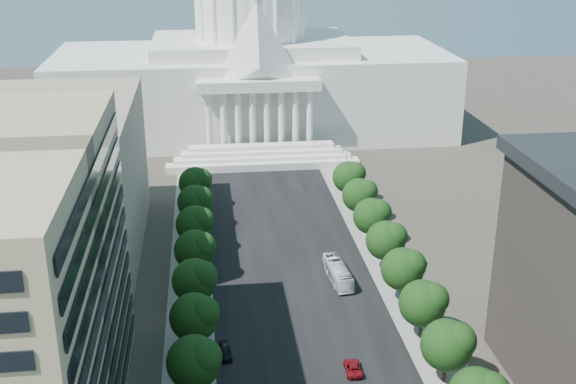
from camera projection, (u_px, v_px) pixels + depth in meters
name	position (u px, v px, depth m)	size (l,w,h in m)	color
road_asphalt	(288.00, 261.00, 142.43)	(30.00, 260.00, 0.01)	black
sidewalk_left	(191.00, 266.00, 140.34)	(8.00, 260.00, 0.02)	gray
sidewalk_right	(382.00, 256.00, 144.51)	(8.00, 260.00, 0.02)	gray
capitol	(252.00, 67.00, 223.37)	(120.00, 56.00, 73.00)	white
office_block_left_far	(38.00, 182.00, 141.11)	(38.00, 52.00, 30.00)	gray
tree_l_d	(196.00, 361.00, 99.04)	(7.79, 7.60, 9.97)	#33261C
tree_l_e	(196.00, 316.00, 110.17)	(7.79, 7.60, 9.97)	#33261C
tree_l_f	(196.00, 279.00, 121.31)	(7.79, 7.60, 9.97)	#33261C
tree_l_g	(196.00, 249.00, 132.45)	(7.79, 7.60, 9.97)	#33261C
tree_l_h	(196.00, 223.00, 143.58)	(7.79, 7.60, 9.97)	#33261C
tree_l_i	(196.00, 201.00, 154.72)	(7.79, 7.60, 9.97)	#33261C
tree_l_j	(196.00, 182.00, 165.86)	(7.79, 7.60, 9.97)	#33261C
tree_r_d	(449.00, 344.00, 102.98)	(7.79, 7.60, 9.97)	#33261C
tree_r_e	(425.00, 302.00, 114.12)	(7.79, 7.60, 9.97)	#33261C
tree_r_f	(405.00, 268.00, 125.26)	(7.79, 7.60, 9.97)	#33261C
tree_r_g	(388.00, 239.00, 136.39)	(7.79, 7.60, 9.97)	#33261C
tree_r_h	(373.00, 215.00, 147.53)	(7.79, 7.60, 9.97)	#33261C
tree_r_i	(361.00, 194.00, 158.67)	(7.79, 7.60, 9.97)	#33261C
tree_r_j	(350.00, 176.00, 169.80)	(7.79, 7.60, 9.97)	#33261C
streetlight_c	(434.00, 305.00, 114.70)	(2.61, 0.44, 9.00)	gray
streetlight_d	(394.00, 239.00, 137.90)	(2.61, 0.44, 9.00)	gray
streetlight_e	(366.00, 193.00, 161.10)	(2.61, 0.44, 9.00)	gray
streetlight_f	(344.00, 158.00, 184.30)	(2.61, 0.44, 9.00)	gray
car_red	(353.00, 368.00, 107.36)	(2.33, 5.05, 1.40)	maroon
car_dark_b	(225.00, 352.00, 111.22)	(1.91, 4.70, 1.36)	black
city_bus	(338.00, 272.00, 133.99)	(2.88, 12.29, 3.42)	silver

